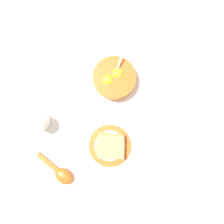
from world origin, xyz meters
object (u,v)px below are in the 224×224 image
at_px(toast_plate, 110,146).
at_px(egg_bowl, 114,78).
at_px(drinking_cup, 39,122).
at_px(toast_sandwich, 110,146).
at_px(soup_spoon, 61,174).

bearing_deg(toast_plate, egg_bowl, 91.38).
distance_m(egg_bowl, toast_plate, 0.28).
relative_size(egg_bowl, drinking_cup, 1.87).
bearing_deg(toast_sandwich, toast_plate, -168.08).
xyz_separation_m(toast_plate, soup_spoon, (-0.18, -0.13, 0.01)).
xyz_separation_m(soup_spoon, drinking_cup, (-0.10, 0.20, 0.03)).
distance_m(toast_plate, soup_spoon, 0.23).
bearing_deg(toast_plate, soup_spoon, -145.02).
bearing_deg(toast_plate, drinking_cup, 165.99).
bearing_deg(soup_spoon, toast_sandwich, 34.79).
xyz_separation_m(egg_bowl, toast_plate, (0.01, -0.27, -0.02)).
distance_m(toast_plate, drinking_cup, 0.30).
bearing_deg(egg_bowl, toast_plate, -88.62).
xyz_separation_m(egg_bowl, toast_sandwich, (0.01, -0.27, 0.00)).
relative_size(toast_plate, toast_sandwich, 1.51).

